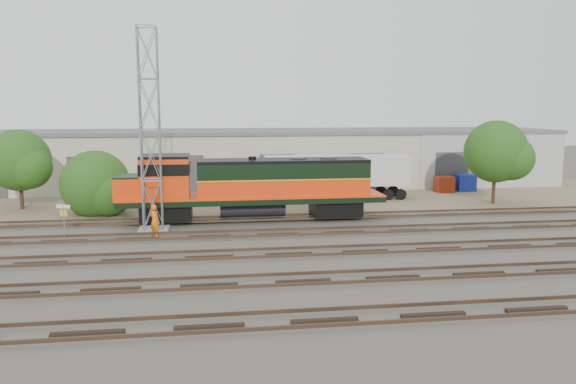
{
  "coord_description": "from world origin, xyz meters",
  "views": [
    {
      "loc": [
        -3.87,
        -30.39,
        7.5
      ],
      "look_at": [
        0.95,
        4.0,
        2.2
      ],
      "focal_mm": 35.0,
      "sensor_mm": 36.0,
      "label": 1
    }
  ],
  "objects": [
    {
      "name": "tree_west",
      "position": [
        -17.41,
        12.44,
        3.51
      ],
      "size": [
        4.71,
        4.49,
        5.87
      ],
      "color": "#382619",
      "rests_on": "ground"
    },
    {
      "name": "tracks",
      "position": [
        0.0,
        -3.0,
        0.08
      ],
      "size": [
        80.0,
        20.4,
        0.28
      ],
      "color": "black",
      "rests_on": "ground"
    },
    {
      "name": "tree_mid",
      "position": [
        -11.58,
        9.77,
        1.98
      ],
      "size": [
        5.02,
        4.78,
        4.78
      ],
      "color": "#382619",
      "rests_on": "ground"
    },
    {
      "name": "tree_east",
      "position": [
        18.22,
        9.92,
        3.95
      ],
      "size": [
        5.03,
        4.79,
        6.47
      ],
      "color": "#382619",
      "rests_on": "ground"
    },
    {
      "name": "dumpster_blue",
      "position": [
        18.75,
        16.72,
        0.75
      ],
      "size": [
        1.66,
        1.56,
        1.5
      ],
      "primitive_type": "cube",
      "rotation": [
        0.0,
        0.0,
        -0.04
      ],
      "color": "navy",
      "rests_on": "ground"
    },
    {
      "name": "sign_post",
      "position": [
        -12.1,
        2.1,
        1.46
      ],
      "size": [
        0.81,
        0.32,
        2.08
      ],
      "color": "gray",
      "rests_on": "ground"
    },
    {
      "name": "worker",
      "position": [
        -7.12,
        2.34,
        0.94
      ],
      "size": [
        0.8,
        0.8,
        1.87
      ],
      "primitive_type": "imported",
      "rotation": [
        0.0,
        0.0,
        2.38
      ],
      "color": "orange",
      "rests_on": "ground"
    },
    {
      "name": "dumpster_red",
      "position": [
        16.6,
        16.28,
        0.7
      ],
      "size": [
        1.53,
        1.43,
        1.4
      ],
      "primitive_type": "cube",
      "rotation": [
        0.0,
        0.0,
        -0.02
      ],
      "color": "maroon",
      "rests_on": "ground"
    },
    {
      "name": "semi_trailer",
      "position": [
        6.6,
        13.79,
        2.26
      ],
      "size": [
        11.66,
        2.33,
        3.59
      ],
      "rotation": [
        0.0,
        0.0,
        0.0
      ],
      "color": "silver",
      "rests_on": "ground"
    },
    {
      "name": "dirt_strip",
      "position": [
        0.0,
        15.0,
        0.01
      ],
      "size": [
        80.0,
        16.0,
        0.02
      ],
      "primitive_type": "cube",
      "color": "#726047",
      "rests_on": "ground"
    },
    {
      "name": "signal_tower",
      "position": [
        -7.32,
        3.67,
        5.88
      ],
      "size": [
        1.78,
        1.78,
        12.07
      ],
      "rotation": [
        0.0,
        0.0,
        0.02
      ],
      "color": "gray",
      "rests_on": "ground"
    },
    {
      "name": "locomotive",
      "position": [
        -1.43,
        6.0,
        2.39
      ],
      "size": [
        17.34,
        3.04,
        4.17
      ],
      "color": "black",
      "rests_on": "tracks"
    },
    {
      "name": "warehouse",
      "position": [
        0.04,
        22.98,
        2.65
      ],
      "size": [
        58.4,
        10.4,
        5.3
      ],
      "color": "beige",
      "rests_on": "ground"
    },
    {
      "name": "ground",
      "position": [
        0.0,
        0.0,
        0.0
      ],
      "size": [
        140.0,
        140.0,
        0.0
      ],
      "primitive_type": "plane",
      "color": "#47423A",
      "rests_on": "ground"
    }
  ]
}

